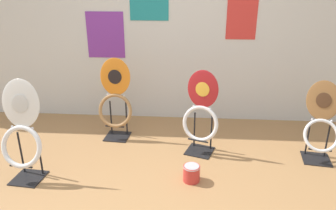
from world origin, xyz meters
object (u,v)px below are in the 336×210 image
(toilet_seat_display_woodgrain, at_px, (321,126))
(paint_can, at_px, (192,173))
(toilet_seat_display_crimson_swirl, at_px, (201,116))
(toilet_seat_display_orange_sun, at_px, (115,101))
(toilet_seat_display_white_plain, at_px, (22,136))

(toilet_seat_display_woodgrain, relative_size, paint_can, 5.00)
(toilet_seat_display_crimson_swirl, xyz_separation_m, paint_can, (-0.09, -0.56, -0.34))
(toilet_seat_display_orange_sun, distance_m, toilet_seat_display_white_plain, 1.13)
(paint_can, bearing_deg, toilet_seat_display_orange_sun, 136.64)
(toilet_seat_display_orange_sun, height_order, toilet_seat_display_woodgrain, toilet_seat_display_orange_sun)
(toilet_seat_display_woodgrain, relative_size, toilet_seat_display_crimson_swirl, 0.88)
(toilet_seat_display_white_plain, relative_size, toilet_seat_display_woodgrain, 1.19)
(toilet_seat_display_woodgrain, bearing_deg, paint_can, -158.74)
(toilet_seat_display_orange_sun, height_order, paint_can, toilet_seat_display_orange_sun)
(toilet_seat_display_orange_sun, bearing_deg, toilet_seat_display_white_plain, -126.03)
(paint_can, bearing_deg, toilet_seat_display_crimson_swirl, 81.02)
(toilet_seat_display_white_plain, xyz_separation_m, toilet_seat_display_woodgrain, (2.89, 0.58, -0.08))
(toilet_seat_display_orange_sun, bearing_deg, toilet_seat_display_crimson_swirl, -16.50)
(paint_can, bearing_deg, toilet_seat_display_woodgrain, 21.26)
(toilet_seat_display_woodgrain, bearing_deg, toilet_seat_display_crimson_swirl, 178.17)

